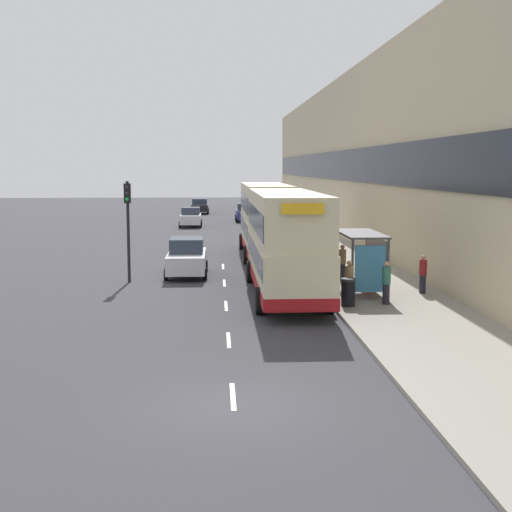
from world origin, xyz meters
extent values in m
plane|color=#38383D|center=(0.00, 0.00, 0.00)|extent=(220.00, 220.00, 0.00)
cube|color=gray|center=(6.50, 38.50, 0.07)|extent=(5.00, 93.00, 0.14)
cube|color=#C6B793|center=(10.50, 38.50, 6.04)|extent=(3.00, 93.00, 12.07)
cube|color=black|center=(8.96, 38.50, 5.43)|extent=(0.12, 89.28, 2.17)
cube|color=silver|center=(0.00, 0.68, 0.01)|extent=(0.12, 2.00, 0.01)
cube|color=silver|center=(0.00, 6.13, 0.01)|extent=(0.12, 2.00, 0.01)
cube|color=silver|center=(0.00, 11.58, 0.01)|extent=(0.12, 2.00, 0.01)
cube|color=silver|center=(0.00, 17.02, 0.01)|extent=(0.12, 2.00, 0.01)
cube|color=silver|center=(0.00, 22.47, 0.01)|extent=(0.12, 2.00, 0.01)
cube|color=#4C4C51|center=(5.60, 13.64, 2.58)|extent=(1.60, 4.20, 0.08)
cylinder|color=#4C4C51|center=(4.90, 11.64, 1.34)|extent=(0.10, 0.10, 2.40)
cylinder|color=#4C4C51|center=(4.90, 15.64, 1.34)|extent=(0.10, 0.10, 2.40)
cylinder|color=#4C4C51|center=(6.30, 11.64, 1.34)|extent=(0.10, 0.10, 2.40)
cylinder|color=#4C4C51|center=(6.30, 15.64, 1.34)|extent=(0.10, 0.10, 2.40)
cube|color=#99A8B2|center=(6.27, 13.64, 1.46)|extent=(0.04, 3.68, 1.92)
cube|color=#3F8CBF|center=(5.60, 11.70, 1.39)|extent=(1.19, 0.10, 1.82)
cube|color=maroon|center=(5.85, 13.64, 0.59)|extent=(0.36, 2.80, 0.08)
cube|color=beige|center=(2.48, 13.42, 1.43)|extent=(2.55, 11.20, 1.85)
cube|color=beige|center=(2.48, 13.42, 3.33)|extent=(2.50, 10.86, 1.95)
cube|color=maroon|center=(2.48, 13.42, 0.72)|extent=(2.58, 11.25, 0.45)
cube|color=#2D3847|center=(2.48, 13.42, 1.79)|extent=(2.58, 10.53, 0.81)
cube|color=#2D3847|center=(2.48, 13.42, 3.23)|extent=(2.55, 10.53, 0.94)
cube|color=yellow|center=(2.48, 7.85, 3.95)|extent=(1.40, 0.08, 0.36)
cylinder|color=black|center=(1.20, 17.23, 0.50)|extent=(0.30, 1.00, 1.00)
cylinder|color=black|center=(3.75, 17.23, 0.50)|extent=(0.30, 1.00, 1.00)
cylinder|color=black|center=(1.20, 9.95, 0.50)|extent=(0.30, 1.00, 1.00)
cylinder|color=black|center=(3.75, 9.95, 0.50)|extent=(0.30, 1.00, 1.00)
cube|color=beige|center=(2.57, 26.88, 1.43)|extent=(2.55, 11.06, 1.85)
cube|color=beige|center=(2.57, 26.88, 3.33)|extent=(2.50, 10.73, 1.95)
cube|color=maroon|center=(2.57, 26.88, 0.72)|extent=(2.58, 11.12, 0.45)
cube|color=#2D3847|center=(2.57, 26.88, 1.79)|extent=(2.58, 10.40, 0.81)
cube|color=#2D3847|center=(2.57, 26.88, 3.23)|extent=(2.55, 10.40, 0.94)
cube|color=yellow|center=(2.57, 21.37, 3.95)|extent=(1.40, 0.08, 0.36)
cylinder|color=black|center=(1.30, 30.64, 0.50)|extent=(0.30, 1.00, 1.00)
cylinder|color=black|center=(3.85, 30.64, 0.50)|extent=(0.30, 1.00, 1.00)
cylinder|color=black|center=(1.30, 23.45, 0.50)|extent=(0.30, 1.00, 1.00)
cylinder|color=black|center=(3.85, 23.45, 0.50)|extent=(0.30, 1.00, 1.00)
cube|color=silver|center=(-1.81, 19.37, 0.72)|extent=(1.82, 4.58, 0.85)
cube|color=#2D3847|center=(-1.81, 19.60, 1.50)|extent=(1.60, 2.20, 0.69)
cylinder|color=black|center=(-0.90, 17.95, 0.30)|extent=(0.20, 0.60, 0.60)
cylinder|color=black|center=(-2.72, 17.95, 0.30)|extent=(0.20, 0.60, 0.60)
cylinder|color=black|center=(-0.90, 20.79, 0.30)|extent=(0.20, 0.60, 0.60)
cylinder|color=black|center=(-2.72, 20.79, 0.30)|extent=(0.20, 0.60, 0.60)
cube|color=black|center=(-2.21, 66.37, 0.68)|extent=(1.90, 4.04, 0.77)
cube|color=#2D3847|center=(-2.21, 66.57, 1.38)|extent=(1.67, 1.94, 0.63)
cylinder|color=black|center=(-1.26, 65.11, 0.30)|extent=(0.20, 0.60, 0.60)
cylinder|color=black|center=(-3.16, 65.11, 0.30)|extent=(0.20, 0.60, 0.60)
cylinder|color=black|center=(-1.26, 67.62, 0.30)|extent=(0.20, 0.60, 0.60)
cylinder|color=black|center=(-3.16, 67.62, 0.30)|extent=(0.20, 0.60, 0.60)
cube|color=navy|center=(2.51, 54.56, 0.71)|extent=(1.72, 4.57, 0.81)
cube|color=#2D3847|center=(2.51, 54.33, 1.45)|extent=(1.51, 2.20, 0.67)
cylinder|color=black|center=(1.65, 55.98, 0.30)|extent=(0.20, 0.60, 0.60)
cylinder|color=black|center=(3.37, 55.98, 0.30)|extent=(0.20, 0.60, 0.60)
cylinder|color=black|center=(1.65, 53.14, 0.30)|extent=(0.20, 0.60, 0.60)
cylinder|color=black|center=(3.37, 53.14, 0.30)|extent=(0.20, 0.60, 0.60)
cube|color=silver|center=(-2.61, 48.30, 0.70)|extent=(1.80, 4.00, 0.79)
cube|color=#2D3847|center=(-2.61, 48.50, 1.41)|extent=(1.58, 1.92, 0.65)
cylinder|color=black|center=(-1.72, 47.06, 0.30)|extent=(0.20, 0.60, 0.60)
cylinder|color=black|center=(-3.51, 47.06, 0.30)|extent=(0.20, 0.60, 0.60)
cylinder|color=black|center=(-1.72, 49.54, 0.30)|extent=(0.20, 0.60, 0.60)
cylinder|color=black|center=(-3.51, 49.54, 0.30)|extent=(0.20, 0.60, 0.60)
cylinder|color=#23232D|center=(4.69, 11.17, 0.53)|extent=(0.27, 0.27, 0.79)
cylinder|color=#997F51|center=(4.69, 11.17, 1.26)|extent=(0.33, 0.33, 0.66)
sphere|color=tan|center=(4.69, 11.17, 1.69)|extent=(0.21, 0.21, 0.21)
cylinder|color=#23232D|center=(6.05, 10.87, 0.53)|extent=(0.27, 0.27, 0.78)
cylinder|color=#337260|center=(6.05, 10.87, 1.25)|extent=(0.33, 0.33, 0.65)
sphere|color=tan|center=(6.05, 10.87, 1.68)|extent=(0.21, 0.21, 0.21)
cylinder|color=#23232D|center=(6.15, 14.39, 0.52)|extent=(0.26, 0.26, 0.77)
cylinder|color=#337260|center=(6.15, 14.39, 1.23)|extent=(0.32, 0.32, 0.64)
sphere|color=tan|center=(6.15, 14.39, 1.65)|extent=(0.21, 0.21, 0.21)
cylinder|color=#23232D|center=(5.35, 16.36, 0.54)|extent=(0.28, 0.28, 0.81)
cylinder|color=#997F51|center=(5.35, 16.36, 1.28)|extent=(0.34, 0.34, 0.67)
sphere|color=tan|center=(5.35, 16.36, 1.73)|extent=(0.22, 0.22, 0.22)
cylinder|color=#23232D|center=(8.12, 13.14, 0.52)|extent=(0.26, 0.26, 0.76)
cylinder|color=maroon|center=(8.12, 13.14, 1.22)|extent=(0.32, 0.32, 0.63)
sphere|color=tan|center=(8.12, 13.14, 1.64)|extent=(0.21, 0.21, 0.21)
cylinder|color=black|center=(4.55, 10.59, 0.61)|extent=(0.52, 0.52, 0.95)
cylinder|color=#2D2D33|center=(4.55, 10.59, 1.14)|extent=(0.55, 0.55, 0.10)
cylinder|color=black|center=(-4.40, 17.56, 2.33)|extent=(0.14, 0.14, 4.67)
cube|color=black|center=(-4.40, 17.51, 4.12)|extent=(0.30, 0.24, 0.90)
sphere|color=#2D2D2D|center=(-4.40, 17.39, 4.39)|extent=(0.16, 0.16, 0.16)
sphere|color=#2D2D2D|center=(-4.40, 17.39, 4.12)|extent=(0.16, 0.16, 0.16)
sphere|color=#19D84C|center=(-4.40, 17.39, 3.85)|extent=(0.16, 0.16, 0.16)
camera|label=1|loc=(-0.37, -15.37, 5.31)|focal=50.00mm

